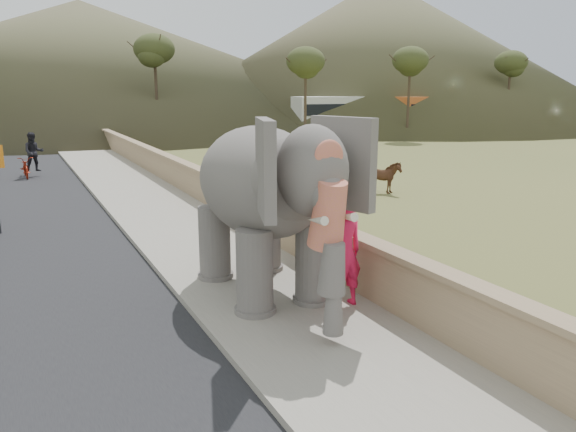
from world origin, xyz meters
name	(u,v)px	position (x,y,z in m)	size (l,w,h in m)	color
ground	(420,424)	(0.00, 0.00, 0.00)	(160.00, 160.00, 0.00)	olive
walkway	(183,230)	(0.00, 10.00, 0.07)	(3.00, 120.00, 0.15)	#9E9687
parapet	(239,207)	(1.65, 10.00, 0.55)	(0.30, 120.00, 1.10)	tan
cow	(381,178)	(8.18, 12.27, 0.60)	(0.65, 1.43, 1.21)	brown
distant_car	(324,126)	(19.24, 35.69, 0.72)	(1.70, 4.23, 1.44)	#B4B5BB
bus_white	(357,115)	(22.34, 35.50, 1.55)	(2.50, 11.00, 3.10)	silver
bus_orange	(443,115)	(29.62, 33.24, 1.55)	(2.50, 11.00, 3.10)	#C45B22
hill_right	(379,51)	(36.00, 52.00, 8.00)	(56.00, 56.00, 16.00)	brown
hill_far	(83,60)	(5.00, 70.00, 7.00)	(80.00, 80.00, 14.00)	brown
elephant_and_man	(262,206)	(0.02, 4.65, 1.76)	(2.43, 4.48, 3.24)	slate
motorcyclist	(29,160)	(-3.32, 22.25, 0.77)	(1.16, 1.82, 1.96)	maroon
trees	(78,85)	(-0.23, 29.86, 4.00)	(48.59, 44.05, 9.01)	#473828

